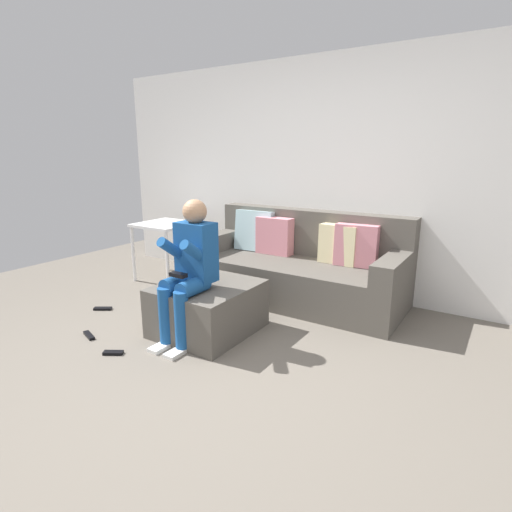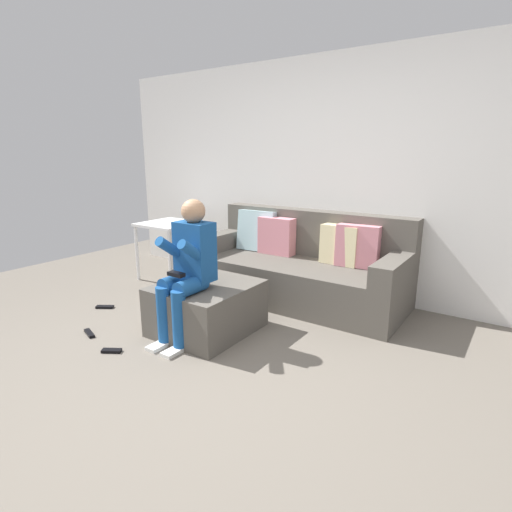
% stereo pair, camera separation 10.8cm
% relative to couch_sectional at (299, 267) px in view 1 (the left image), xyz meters
% --- Properties ---
extents(ground_plane, '(7.56, 7.56, 0.00)m').
position_rel_couch_sectional_xyz_m(ground_plane, '(0.20, -2.00, -0.34)').
color(ground_plane, '#6B6359').
extents(wall_back, '(5.81, 0.10, 2.43)m').
position_rel_couch_sectional_xyz_m(wall_back, '(0.20, 0.42, 0.88)').
color(wall_back, white).
rests_on(wall_back, ground_plane).
extents(couch_sectional, '(2.14, 0.89, 0.89)m').
position_rel_couch_sectional_xyz_m(couch_sectional, '(0.00, 0.00, 0.00)').
color(couch_sectional, '#59544C').
rests_on(couch_sectional, ground_plane).
extents(ottoman, '(0.72, 0.80, 0.41)m').
position_rel_couch_sectional_xyz_m(ottoman, '(-0.27, -1.15, -0.13)').
color(ottoman, '#59544C').
rests_on(ottoman, ground_plane).
extents(person_seated, '(0.30, 0.55, 1.13)m').
position_rel_couch_sectional_xyz_m(person_seated, '(-0.29, -1.34, 0.28)').
color(person_seated, '#194C8C').
rests_on(person_seated, ground_plane).
extents(side_table, '(0.61, 0.60, 0.68)m').
position_rel_couch_sectional_xyz_m(side_table, '(-1.62, -0.26, 0.25)').
color(side_table, white).
rests_on(side_table, ground_plane).
extents(remote_near_ottoman, '(0.15, 0.12, 0.02)m').
position_rel_couch_sectional_xyz_m(remote_near_ottoman, '(-0.61, -1.87, -0.33)').
color(remote_near_ottoman, black).
rests_on(remote_near_ottoman, ground_plane).
extents(remote_by_storage_bin, '(0.18, 0.10, 0.02)m').
position_rel_couch_sectional_xyz_m(remote_by_storage_bin, '(-1.03, -1.78, -0.33)').
color(remote_by_storage_bin, black).
rests_on(remote_by_storage_bin, ground_plane).
extents(remote_under_side_table, '(0.17, 0.14, 0.02)m').
position_rel_couch_sectional_xyz_m(remote_under_side_table, '(-1.44, -1.33, -0.33)').
color(remote_under_side_table, black).
rests_on(remote_under_side_table, ground_plane).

